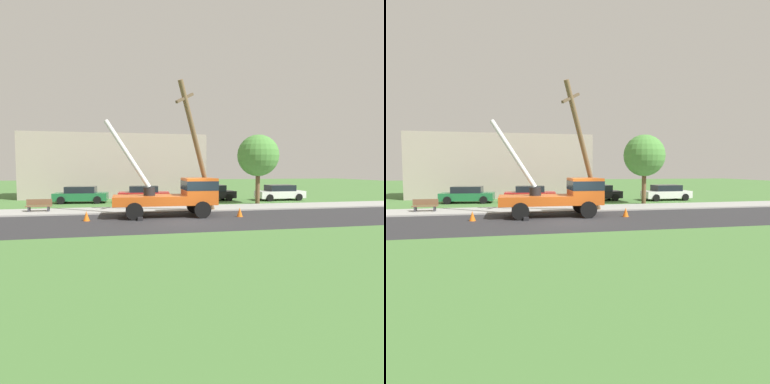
% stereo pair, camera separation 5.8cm
% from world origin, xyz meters
% --- Properties ---
extents(ground_plane, '(120.00, 120.00, 0.00)m').
position_xyz_m(ground_plane, '(0.00, 12.00, 0.00)').
color(ground_plane, '#477538').
extents(road_asphalt, '(80.00, 7.12, 0.01)m').
position_xyz_m(road_asphalt, '(0.00, 0.00, 0.00)').
color(road_asphalt, '#2B2B2D').
rests_on(road_asphalt, ground).
extents(sidewalk_strip, '(80.00, 3.39, 0.10)m').
position_xyz_m(sidewalk_strip, '(0.00, 5.25, 0.05)').
color(sidewalk_strip, '#9E9E99').
rests_on(sidewalk_strip, ground).
extents(utility_truck, '(6.76, 3.20, 5.98)m').
position_xyz_m(utility_truck, '(-0.14, 1.97, 1.41)').
color(utility_truck, '#C65119').
rests_on(utility_truck, ground).
extents(leaning_utility_pole, '(3.30, 3.12, 8.31)m').
position_xyz_m(leaning_utility_pole, '(1.24, 2.75, 4.24)').
color(leaning_utility_pole, brown).
rests_on(leaning_utility_pole, ground).
extents(traffic_cone_ahead, '(0.36, 0.36, 0.56)m').
position_xyz_m(traffic_cone_ahead, '(3.48, 0.86, 0.28)').
color(traffic_cone_ahead, orange).
rests_on(traffic_cone_ahead, ground).
extents(traffic_cone_behind, '(0.36, 0.36, 0.56)m').
position_xyz_m(traffic_cone_behind, '(-5.51, 1.01, 0.28)').
color(traffic_cone_behind, orange).
rests_on(traffic_cone_behind, ground).
extents(traffic_cone_curbside, '(0.36, 0.36, 0.56)m').
position_xyz_m(traffic_cone_curbside, '(1.91, 3.04, 0.28)').
color(traffic_cone_curbside, orange).
rests_on(traffic_cone_curbside, ground).
extents(parked_sedan_green, '(4.51, 2.20, 1.42)m').
position_xyz_m(parked_sedan_green, '(-6.99, 11.44, 0.71)').
color(parked_sedan_green, '#1E6638').
rests_on(parked_sedan_green, ground).
extents(parked_sedan_red, '(4.52, 2.22, 1.42)m').
position_xyz_m(parked_sedan_red, '(-1.66, 11.31, 0.71)').
color(parked_sedan_red, '#B21E1E').
rests_on(parked_sedan_red, ground).
extents(parked_sedan_black, '(4.50, 2.18, 1.42)m').
position_xyz_m(parked_sedan_black, '(4.46, 11.36, 0.71)').
color(parked_sedan_black, black).
rests_on(parked_sedan_black, ground).
extents(parked_sedan_white, '(4.44, 2.09, 1.42)m').
position_xyz_m(parked_sedan_white, '(10.85, 10.37, 0.71)').
color(parked_sedan_white, silver).
rests_on(parked_sedan_white, ground).
extents(park_bench, '(1.60, 0.45, 0.90)m').
position_xyz_m(park_bench, '(-8.96, 5.32, 0.46)').
color(park_bench, brown).
rests_on(park_bench, ground).
extents(roadside_tree_near, '(3.43, 3.43, 5.74)m').
position_xyz_m(roadside_tree_near, '(7.49, 7.65, 3.99)').
color(roadside_tree_near, brown).
rests_on(roadside_tree_near, ground).
extents(lowrise_building_backdrop, '(18.00, 6.00, 6.40)m').
position_xyz_m(lowrise_building_backdrop, '(-4.06, 17.95, 3.20)').
color(lowrise_building_backdrop, '#A5998C').
rests_on(lowrise_building_backdrop, ground).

